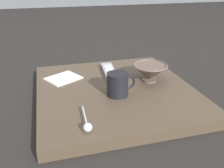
% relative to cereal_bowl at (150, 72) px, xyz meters
% --- Properties ---
extents(ground_plane, '(6.00, 6.00, 0.00)m').
position_rel_cereal_bowl_xyz_m(ground_plane, '(0.17, 0.03, -0.08)').
color(ground_plane, black).
extents(table, '(0.63, 0.67, 0.04)m').
position_rel_cereal_bowl_xyz_m(table, '(0.17, 0.03, -0.06)').
color(table, '#4C3D2D').
rests_on(table, ground).
extents(cereal_bowl, '(0.15, 0.15, 0.08)m').
position_rel_cereal_bowl_xyz_m(cereal_bowl, '(0.00, 0.00, 0.00)').
color(cereal_bowl, brown).
rests_on(cereal_bowl, table).
extents(coffee_mug, '(0.12, 0.08, 0.09)m').
position_rel_cereal_bowl_xyz_m(coffee_mug, '(0.17, 0.10, 0.00)').
color(coffee_mug, black).
rests_on(coffee_mug, table).
extents(teaspoon, '(0.03, 0.14, 0.03)m').
position_rel_cereal_bowl_xyz_m(teaspoon, '(0.33, 0.30, -0.03)').
color(teaspoon, silver).
rests_on(teaspoon, table).
extents(tv_remote_near, '(0.07, 0.19, 0.02)m').
position_rel_cereal_bowl_xyz_m(tv_remote_near, '(0.15, -0.13, -0.03)').
color(tv_remote_near, '#9E9EA3').
rests_on(tv_remote_near, table).
extents(folded_napkin, '(0.18, 0.17, 0.01)m').
position_rel_cereal_bowl_xyz_m(folded_napkin, '(0.37, -0.12, -0.04)').
color(folded_napkin, white).
rests_on(folded_napkin, table).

